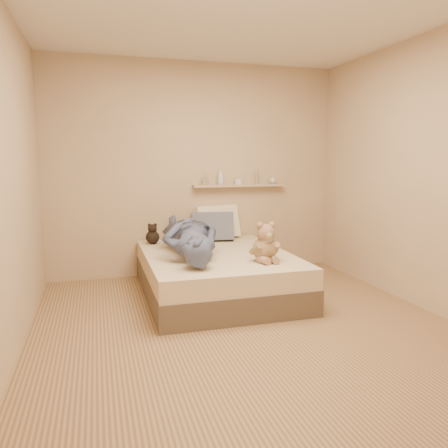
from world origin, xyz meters
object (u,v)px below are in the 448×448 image
object	(u,v)px
game_console	(198,248)
teddy_bear	(265,245)
pillow_cream	(217,222)
person	(190,235)
wall_shelf	(239,186)
bed	(217,274)
pillow_grey	(213,227)
dark_plush	(153,235)

from	to	relation	value
game_console	teddy_bear	size ratio (longest dim) A/B	0.50
game_console	pillow_cream	xyz separation A→B (m)	(0.54, 1.33, 0.03)
person	wall_shelf	distance (m)	1.27
pillow_cream	person	world-z (taller)	pillow_cream
game_console	teddy_bear	xyz separation A→B (m)	(0.66, 0.00, -0.01)
bed	pillow_grey	xyz separation A→B (m)	(0.14, 0.69, 0.40)
wall_shelf	pillow_cream	bearing A→B (deg)	-166.10
dark_plush	wall_shelf	size ratio (longest dim) A/B	0.20
dark_plush	pillow_grey	distance (m)	0.73
bed	game_console	bearing A→B (deg)	-121.86
person	teddy_bear	bearing A→B (deg)	145.16
bed	teddy_bear	xyz separation A→B (m)	(0.35, -0.50, 0.39)
pillow_grey	dark_plush	bearing A→B (deg)	-179.59
bed	dark_plush	xyz separation A→B (m)	(-0.59, 0.68, 0.33)
person	wall_shelf	size ratio (longest dim) A/B	1.34
person	game_console	bearing A→B (deg)	93.28
pillow_grey	pillow_cream	bearing A→B (deg)	57.59
bed	pillow_grey	distance (m)	0.81
game_console	dark_plush	size ratio (longest dim) A/B	0.80
bed	teddy_bear	bearing A→B (deg)	-54.85
bed	pillow_cream	size ratio (longest dim) A/B	3.45
dark_plush	pillow_cream	bearing A→B (deg)	10.08
dark_plush	person	size ratio (longest dim) A/B	0.15
teddy_bear	pillow_grey	xyz separation A→B (m)	(-0.21, 1.19, 0.01)
bed	wall_shelf	bearing A→B (deg)	58.82
pillow_cream	dark_plush	bearing A→B (deg)	-169.92
pillow_cream	teddy_bear	bearing A→B (deg)	-84.79
pillow_cream	person	xyz separation A→B (m)	(-0.51, -0.77, -0.01)
bed	pillow_cream	xyz separation A→B (m)	(0.23, 0.83, 0.43)
pillow_grey	person	size ratio (longest dim) A/B	0.31
bed	teddy_bear	world-z (taller)	teddy_bear
bed	person	distance (m)	0.51
bed	teddy_bear	distance (m)	0.72
person	pillow_grey	bearing A→B (deg)	-116.69
game_console	wall_shelf	size ratio (longest dim) A/B	0.16
pillow_cream	person	bearing A→B (deg)	-123.33
bed	wall_shelf	size ratio (longest dim) A/B	1.58
teddy_bear	pillow_grey	world-z (taller)	teddy_bear
wall_shelf	dark_plush	bearing A→B (deg)	-168.83
game_console	pillow_cream	bearing A→B (deg)	67.85
dark_plush	pillow_grey	xyz separation A→B (m)	(0.73, 0.01, 0.06)
teddy_bear	person	size ratio (longest dim) A/B	0.24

